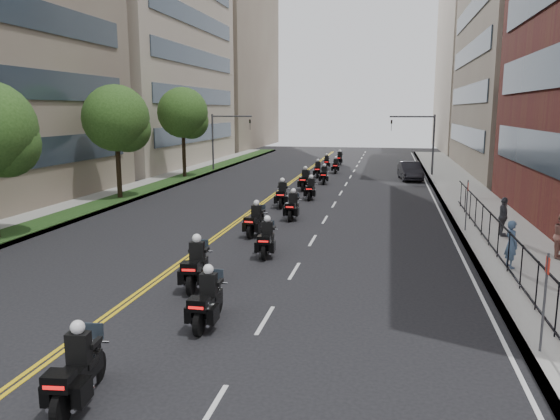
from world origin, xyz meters
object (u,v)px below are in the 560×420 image
at_px(parked_sedan, 410,171).
at_px(pedestrian_a, 511,244).
at_px(motorcycle_0, 77,372).
at_px(motorcycle_5, 293,207).
at_px(pedestrian_c, 503,217).
at_px(motorcycle_4, 256,222).
at_px(motorcycle_11, 336,166).
at_px(motorcycle_7, 311,190).
at_px(motorcycle_10, 318,170).
at_px(motorcycle_1, 207,302).
at_px(motorcycle_13, 340,159).
at_px(motorcycle_3, 267,240).
at_px(motorcycle_6, 282,196).
at_px(motorcycle_12, 327,163).
at_px(motorcycle_8, 305,181).
at_px(motorcycle_2, 196,267).
at_px(motorcycle_9, 324,176).

xyz_separation_m(parked_sedan, pedestrian_a, (2.76, -27.31, 0.27)).
distance_m(motorcycle_0, motorcycle_5, 20.01).
bearing_deg(pedestrian_c, parked_sedan, 7.90).
relative_size(motorcycle_4, parked_sedan, 0.49).
bearing_deg(motorcycle_11, motorcycle_7, -92.84).
bearing_deg(motorcycle_10, motorcycle_1, -92.48).
relative_size(motorcycle_5, motorcycle_11, 1.07).
distance_m(motorcycle_1, parked_sedan, 35.25).
bearing_deg(motorcycle_5, motorcycle_4, -103.67).
relative_size(motorcycle_1, motorcycle_10, 1.04).
bearing_deg(motorcycle_0, motorcycle_13, 82.38).
bearing_deg(motorcycle_3, motorcycle_0, -99.93).
distance_m(motorcycle_13, pedestrian_c, 35.27).
bearing_deg(motorcycle_0, motorcycle_7, 81.15).
bearing_deg(motorcycle_7, parked_sedan, 59.94).
relative_size(motorcycle_6, pedestrian_c, 1.34).
distance_m(pedestrian_a, pedestrian_c, 5.49).
bearing_deg(motorcycle_12, motorcycle_8, -95.03).
distance_m(motorcycle_11, pedestrian_c, 27.74).
bearing_deg(motorcycle_5, motorcycle_2, -94.98).
height_order(motorcycle_9, motorcycle_12, motorcycle_9).
relative_size(motorcycle_5, motorcycle_6, 0.95).
xyz_separation_m(motorcycle_8, parked_sedan, (8.04, 7.96, 0.06)).
bearing_deg(motorcycle_7, motorcycle_2, -93.57).
height_order(motorcycle_11, parked_sedan, motorcycle_11).
bearing_deg(motorcycle_9, pedestrian_a, -70.27).
height_order(motorcycle_5, pedestrian_c, pedestrian_c).
height_order(motorcycle_2, pedestrian_c, pedestrian_c).
bearing_deg(motorcycle_9, motorcycle_13, 87.41).
bearing_deg(parked_sedan, motorcycle_6, -125.29).
bearing_deg(motorcycle_0, motorcycle_2, 84.67).
xyz_separation_m(motorcycle_5, parked_sedan, (7.01, 19.15, 0.10)).
xyz_separation_m(motorcycle_2, motorcycle_13, (1.00, 43.21, -0.07)).
relative_size(motorcycle_13, pedestrian_c, 1.24).
bearing_deg(motorcycle_11, motorcycle_2, -94.50).
relative_size(motorcycle_8, pedestrian_c, 1.34).
xyz_separation_m(motorcycle_4, motorcycle_11, (1.23, 27.28, -0.05)).
bearing_deg(motorcycle_1, motorcycle_4, 96.20).
relative_size(motorcycle_10, pedestrian_a, 1.26).
bearing_deg(motorcycle_12, pedestrian_a, -78.05).
bearing_deg(motorcycle_9, motorcycle_7, -92.77).
relative_size(motorcycle_3, motorcycle_12, 1.07).
bearing_deg(motorcycle_11, motorcycle_3, -92.11).
bearing_deg(motorcycle_8, motorcycle_9, 77.81).
xyz_separation_m(motorcycle_8, motorcycle_13, (0.84, 19.69, -0.05)).
distance_m(motorcycle_8, parked_sedan, 11.32).
relative_size(motorcycle_4, motorcycle_8, 0.95).
relative_size(motorcycle_1, motorcycle_3, 1.03).
bearing_deg(motorcycle_13, motorcycle_2, -88.56).
height_order(motorcycle_13, pedestrian_c, pedestrian_c).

